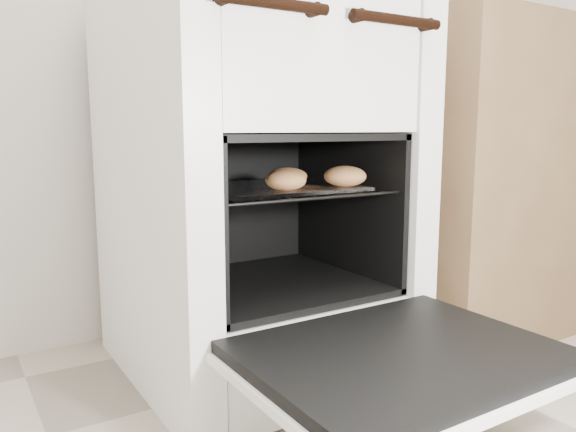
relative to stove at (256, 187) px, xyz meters
name	(u,v)px	position (x,y,z in m)	size (l,w,h in m)	color
stove	(256,187)	(0.00, 0.00, 0.00)	(0.67, 0.74, 1.02)	white
oven_door	(399,359)	(0.00, -0.56, -0.28)	(0.60, 0.47, 0.04)	black
oven_rack	(270,189)	(0.00, -0.07, 0.00)	(0.49, 0.47, 0.01)	black
foil_sheet	(274,187)	(0.00, -0.10, 0.01)	(0.38, 0.33, 0.01)	silver
baked_rolls	(310,177)	(0.05, -0.18, 0.04)	(0.31, 0.25, 0.05)	tan
counter	(489,176)	(0.93, -0.01, -0.01)	(0.98, 0.66, 0.98)	brown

